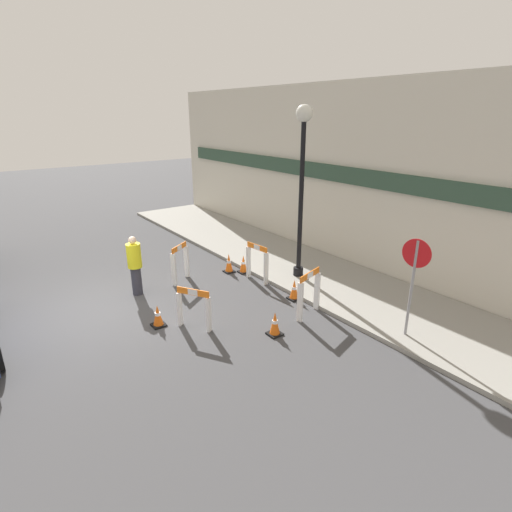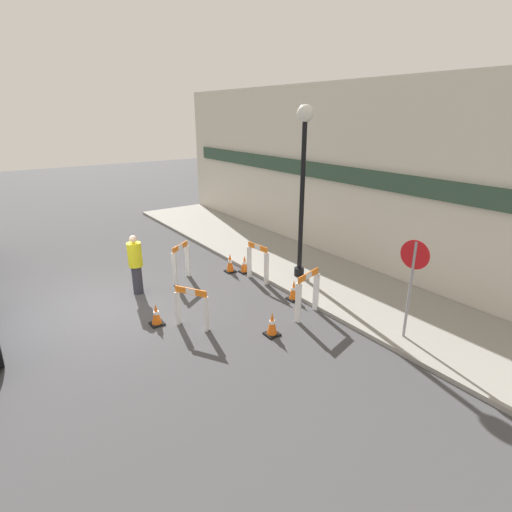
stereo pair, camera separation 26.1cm
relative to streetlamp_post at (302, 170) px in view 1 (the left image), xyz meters
The scene contains 15 objects.
ground_plane 6.41m from the streetlamp_post, 104.03° to the right, with size 60.00×60.00×0.00m, color #424244.
sidewalk_slab 3.43m from the streetlamp_post, 156.43° to the left, with size 18.00×3.03×0.10m.
storefront_facade 2.60m from the streetlamp_post, 121.87° to the left, with size 18.00×0.22×5.50m.
streetlamp_post is the anchor object (origin of this frame).
stop_sign 4.18m from the streetlamp_post, ahead, with size 0.60×0.10×2.14m.
barricade_0 4.69m from the streetlamp_post, 78.88° to the right, with size 0.75×0.53×0.97m.
barricade_1 3.40m from the streetlamp_post, 36.21° to the right, with size 0.36×0.85×1.12m.
barricade_2 2.83m from the streetlamp_post, 118.14° to the right, with size 0.81×0.21×1.10m.
barricade_3 4.26m from the streetlamp_post, 123.09° to the right, with size 0.54×0.71×1.10m.
traffic_cone_0 5.30m from the streetlamp_post, 87.83° to the right, with size 0.30×0.30×0.52m.
traffic_cone_1 3.56m from the streetlamp_post, 139.98° to the right, with size 0.30×0.30×0.59m.
traffic_cone_2 3.21m from the streetlamp_post, 46.57° to the right, with size 0.30×0.30×0.54m.
traffic_cone_3 3.34m from the streetlamp_post, 142.45° to the right, with size 0.30×0.30×0.54m.
traffic_cone_4 4.36m from the streetlamp_post, 51.21° to the right, with size 0.30×0.30×0.55m.
person_worker 5.08m from the streetlamp_post, 112.87° to the right, with size 0.52×0.52×1.61m.
Camera 1 is at (9.30, -2.02, 4.59)m, focal length 28.00 mm.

